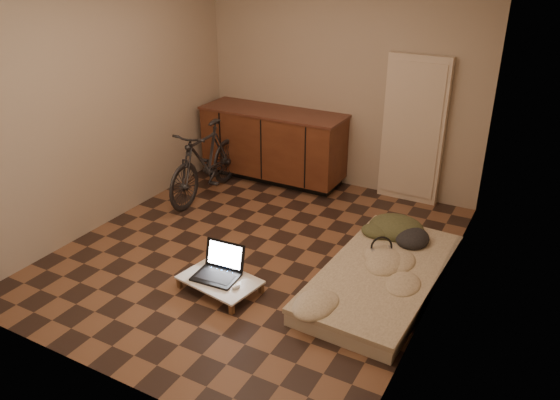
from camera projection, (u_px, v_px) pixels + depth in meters
The scene contains 10 objects.
room_shell at pixel (253, 125), 4.88m from camera, with size 3.50×4.00×2.60m.
cabinets at pixel (273, 145), 6.92m from camera, with size 1.84×0.62×0.91m.
appliance_panel at pixel (413, 130), 6.20m from camera, with size 0.70×0.10×1.70m, color beige.
bicycle at pixel (205, 158), 6.43m from camera, with size 0.44×1.50×0.97m, color black.
futon at pixel (382, 277), 4.86m from camera, with size 1.00×1.96×0.17m.
clothing_pile at pixel (400, 224), 5.34m from camera, with size 0.58×0.49×0.23m, color #3F4226, non-canonical shape.
headphones at pixel (382, 246), 5.03m from camera, with size 0.23×0.21×0.15m, color black, non-canonical shape.
lap_desk at pixel (220, 280), 4.77m from camera, with size 0.75×0.55×0.11m.
laptop at pixel (219, 270), 4.81m from camera, with size 0.41×0.37×0.27m.
mouse at pixel (236, 287), 4.63m from camera, with size 0.05×0.09×0.03m, color white.
Camera 1 is at (2.47, -4.01, 2.76)m, focal length 35.00 mm.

